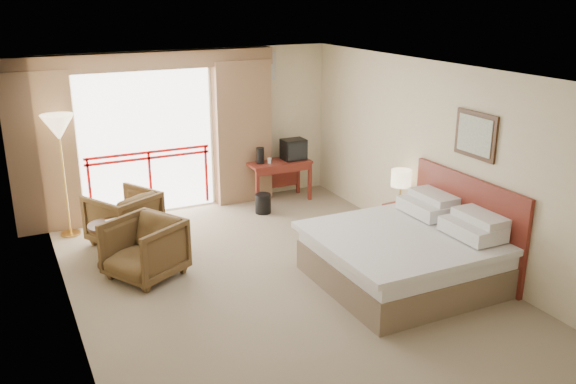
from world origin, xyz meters
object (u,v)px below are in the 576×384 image
wastebasket (263,204)px  armchair_near (147,276)px  floor_lamp (59,132)px  nightstand (401,223)px  bed (406,255)px  armchair_far (126,243)px  table_lamp (401,179)px  tv (294,149)px  desk (277,169)px  side_table (110,237)px

wastebasket → armchair_near: size_ratio=0.38×
floor_lamp → nightstand: bearing=-28.4°
bed → armchair_far: bearing=136.0°
table_lamp → tv: size_ratio=1.30×
table_lamp → wastebasket: table_lamp is taller
desk → side_table: size_ratio=1.85×
table_lamp → nightstand: bearing=-90.0°
bed → tv: bearing=86.7°
nightstand → wastebasket: bearing=120.0°
wastebasket → side_table: 2.91m
armchair_far → desk: bearing=167.0°
armchair_far → tv: bearing=164.6°
armchair_near → floor_lamp: 2.66m
table_lamp → wastebasket: (-1.39, 1.94, -0.79)m
desk → wastebasket: 0.85m
floor_lamp → bed: bearing=-44.2°
desk → table_lamp: bearing=-73.2°
bed → desk: bearing=91.4°
tv → armchair_near: bearing=-134.0°
side_table → armchair_far: bearing=64.9°
desk → wastebasket: desk is taller
desk → armchair_far: size_ratio=1.26×
table_lamp → wastebasket: size_ratio=1.59×
table_lamp → desk: table_lamp is taller
tv → desk: bearing=-176.9°
nightstand → tv: bearing=97.9°
table_lamp → side_table: table_lamp is taller
nightstand → table_lamp: size_ratio=1.02×
desk → floor_lamp: floor_lamp is taller
bed → desk: (-0.09, 3.71, 0.19)m
nightstand → floor_lamp: (-4.48, 2.42, 1.35)m
tv → armchair_far: tv is taller
side_table → floor_lamp: size_ratio=0.32×
tv → armchair_far: (-3.21, -0.77, -0.91)m
desk → floor_lamp: (-3.61, -0.12, 1.06)m
nightstand → tv: (-0.57, 2.48, 0.64)m
table_lamp → floor_lamp: (-4.48, 2.37, 0.67)m
side_table → floor_lamp: (-0.37, 1.42, 1.21)m
table_lamp → tv: tv is taller
bed → wastebasket: size_ratio=6.36×
table_lamp → floor_lamp: bearing=152.1°
wastebasket → floor_lamp: size_ratio=0.18×
table_lamp → desk: 2.66m
armchair_far → table_lamp: bearing=127.4°
wastebasket → floor_lamp: floor_lamp is taller
armchair_near → armchair_far: bearing=150.1°
bed → armchair_near: (-2.99, 1.62, -0.38)m
wastebasket → tv: bearing=30.6°
armchair_near → floor_lamp: size_ratio=0.46×
bed → tv: tv is taller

